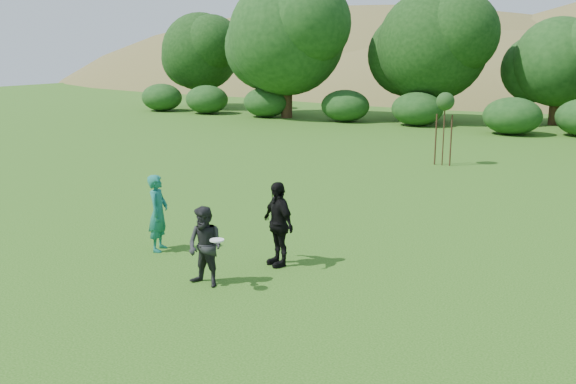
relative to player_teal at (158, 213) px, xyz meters
The scene contains 8 objects.
ground 2.29m from the player_teal, 16.32° to the right, with size 120.00×120.00×0.00m, color #19470C.
player_teal is the anchor object (origin of this frame).
player_grey 2.60m from the player_teal, 30.77° to the right, with size 0.76×0.59×1.57m, color black.
player_black 2.90m from the player_teal, ahead, with size 1.06×0.44×1.81m, color black.
frisbee 3.06m from the player_teal, 29.89° to the right, with size 0.27×0.27×0.03m.
sapling 14.20m from the player_teal, 78.63° to the left, with size 0.70×0.70×2.85m.
hillside 69.08m from the player_teal, 88.75° to the left, with size 150.00×72.00×52.00m.
tree_row 28.86m from the player_teal, 79.39° to the left, with size 53.92×10.38×9.62m.
Camera 1 is at (7.18, -10.34, 4.51)m, focal length 40.00 mm.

